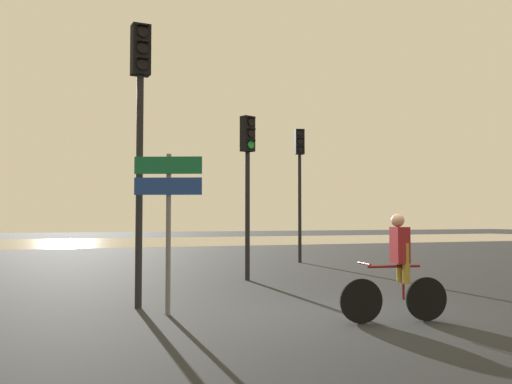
% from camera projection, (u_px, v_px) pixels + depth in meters
% --- Properties ---
extents(ground_plane, '(120.00, 120.00, 0.00)m').
position_uv_depth(ground_plane, '(340.00, 316.00, 9.02)').
color(ground_plane, black).
extents(water_strip, '(80.00, 16.00, 0.01)m').
position_uv_depth(water_strip, '(109.00, 242.00, 37.74)').
color(water_strip, '#9E937F').
rests_on(water_strip, ground).
extents(traffic_light_center, '(0.38, 0.40, 4.15)m').
position_uv_depth(traffic_light_center, '(248.00, 165.00, 14.44)').
color(traffic_light_center, black).
rests_on(traffic_light_center, ground).
extents(traffic_light_near_left, '(0.34, 0.35, 4.96)m').
position_uv_depth(traffic_light_near_left, '(140.00, 112.00, 9.98)').
color(traffic_light_near_left, black).
rests_on(traffic_light_near_left, ground).
extents(traffic_light_far_right, '(0.36, 0.38, 4.74)m').
position_uv_depth(traffic_light_far_right, '(300.00, 170.00, 20.26)').
color(traffic_light_far_right, black).
rests_on(traffic_light_far_right, ground).
extents(direction_sign_post, '(1.02, 0.46, 2.60)m').
position_uv_depth(direction_sign_post, '(168.00, 203.00, 9.21)').
color(direction_sign_post, slate).
rests_on(direction_sign_post, ground).
extents(cyclist, '(1.70, 0.48, 1.62)m').
position_uv_depth(cyclist, '(398.00, 267.00, 8.55)').
color(cyclist, black).
rests_on(cyclist, ground).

